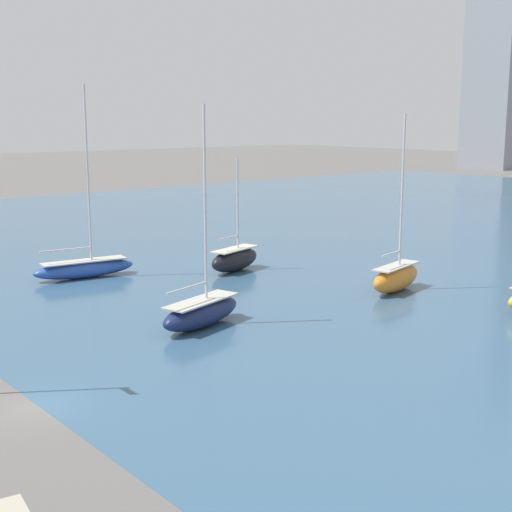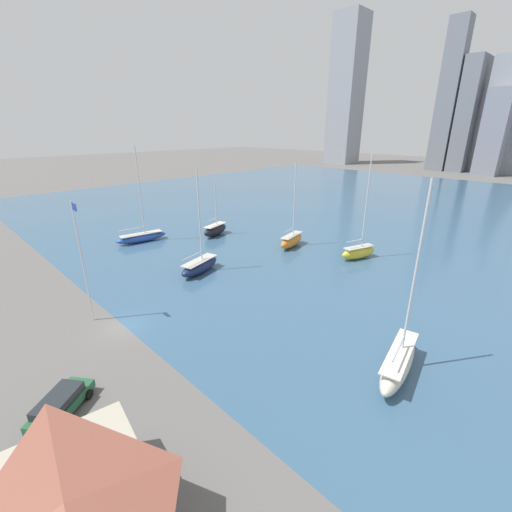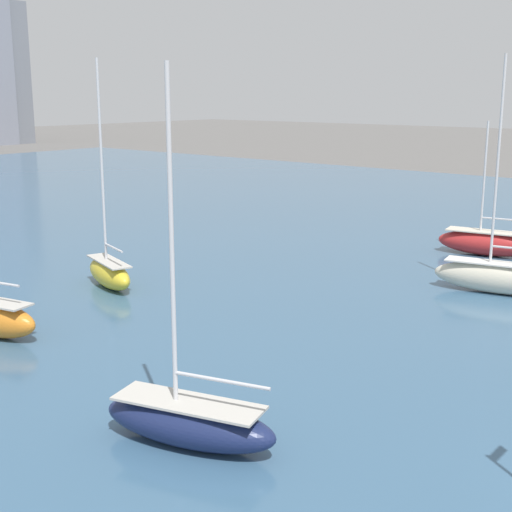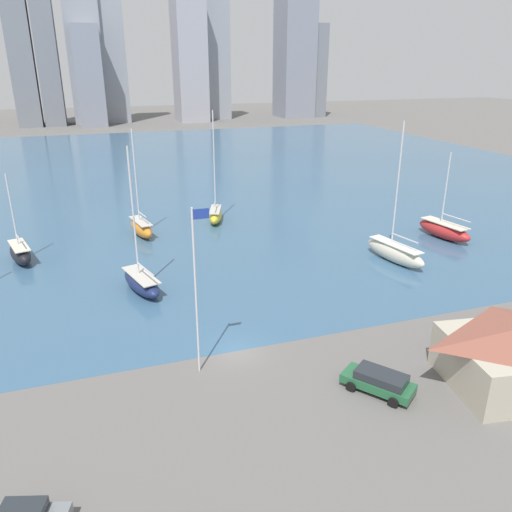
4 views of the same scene
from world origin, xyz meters
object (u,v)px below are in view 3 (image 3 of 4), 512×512
at_px(sailboat_navy, 189,420).
at_px(sailboat_red, 487,242).
at_px(sailboat_yellow, 109,271).
at_px(sailboat_cream, 499,276).

relative_size(sailboat_navy, sailboat_red, 1.30).
relative_size(sailboat_yellow, sailboat_cream, 0.99).
height_order(sailboat_yellow, sailboat_cream, sailboat_cream).
bearing_deg(sailboat_red, sailboat_cream, -164.73).
bearing_deg(sailboat_yellow, sailboat_red, -13.48).
bearing_deg(sailboat_cream, sailboat_yellow, 114.71).
xyz_separation_m(sailboat_cream, sailboat_red, (10.81, 5.16, -0.08)).
bearing_deg(sailboat_navy, sailboat_yellow, 42.20).
bearing_deg(sailboat_red, sailboat_yellow, 137.87).
distance_m(sailboat_yellow, sailboat_red, 31.22).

